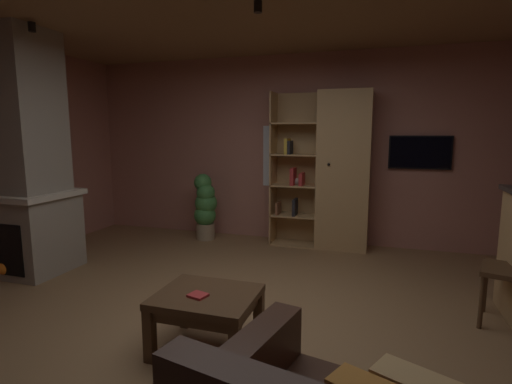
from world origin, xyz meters
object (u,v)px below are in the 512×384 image
object	(u,v)px
table_book_0	(198,295)
potted_floor_plant	(205,206)
wall_mounted_tv	(420,152)
bookshelf_cabinet	(336,172)
coffee_table	(207,305)
stone_fireplace	(24,166)

from	to	relation	value
table_book_0	potted_floor_plant	size ratio (longest dim) A/B	0.13
table_book_0	wall_mounted_tv	distance (m)	3.66
bookshelf_cabinet	coffee_table	bearing A→B (deg)	-101.74
stone_fireplace	potted_floor_plant	world-z (taller)	stone_fireplace
stone_fireplace	potted_floor_plant	size ratio (longest dim) A/B	2.72
stone_fireplace	potted_floor_plant	bearing A→B (deg)	53.20
stone_fireplace	table_book_0	xyz separation A→B (m)	(2.57, -0.99, -0.76)
bookshelf_cabinet	coffee_table	distance (m)	3.01
bookshelf_cabinet	coffee_table	size ratio (longest dim) A/B	2.99
stone_fireplace	potted_floor_plant	xyz separation A→B (m)	(1.34, 1.80, -0.69)
table_book_0	potted_floor_plant	xyz separation A→B (m)	(-1.23, 2.79, 0.06)
stone_fireplace	bookshelf_cabinet	distance (m)	3.75
bookshelf_cabinet	potted_floor_plant	xyz separation A→B (m)	(-1.86, -0.15, -0.54)
stone_fireplace	coffee_table	world-z (taller)	stone_fireplace
bookshelf_cabinet	potted_floor_plant	bearing A→B (deg)	-175.44
stone_fireplace	table_book_0	world-z (taller)	stone_fireplace
coffee_table	table_book_0	xyz separation A→B (m)	(-0.03, -0.07, 0.09)
table_book_0	coffee_table	bearing A→B (deg)	63.87
stone_fireplace	coffee_table	bearing A→B (deg)	-19.45
table_book_0	wall_mounted_tv	bearing A→B (deg)	62.08
wall_mounted_tv	potted_floor_plant	bearing A→B (deg)	-172.93
potted_floor_plant	stone_fireplace	bearing A→B (deg)	-126.80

